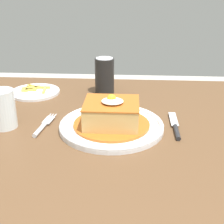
% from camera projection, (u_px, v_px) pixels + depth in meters
% --- Properties ---
extents(dining_table, '(1.35, 0.82, 0.76)m').
position_uv_depth(dining_table, '(133.00, 159.00, 0.93)').
color(dining_table, brown).
rests_on(dining_table, ground_plane).
extents(main_plate, '(0.28, 0.28, 0.02)m').
position_uv_depth(main_plate, '(112.00, 126.00, 0.86)').
color(main_plate, white).
rests_on(main_plate, dining_table).
extents(sandwich_meal, '(0.20, 0.20, 0.09)m').
position_uv_depth(sandwich_meal, '(112.00, 115.00, 0.84)').
color(sandwich_meal, '#B75B1E').
rests_on(sandwich_meal, main_plate).
extents(fork, '(0.03, 0.14, 0.01)m').
position_uv_depth(fork, '(43.00, 126.00, 0.86)').
color(fork, silver).
rests_on(fork, dining_table).
extents(knife, '(0.02, 0.17, 0.01)m').
position_uv_depth(knife, '(176.00, 128.00, 0.85)').
color(knife, '#262628').
rests_on(knife, dining_table).
extents(soda_can, '(0.07, 0.07, 0.12)m').
position_uv_depth(soda_can, '(105.00, 76.00, 1.10)').
color(soda_can, black).
rests_on(soda_can, dining_table).
extents(drinking_glass, '(0.07, 0.07, 0.10)m').
position_uv_depth(drinking_glass, '(3.00, 111.00, 0.85)').
color(drinking_glass, silver).
rests_on(drinking_glass, dining_table).
extents(side_plate_fries, '(0.17, 0.17, 0.02)m').
position_uv_depth(side_plate_fries, '(35.00, 92.00, 1.12)').
color(side_plate_fries, white).
rests_on(side_plate_fries, dining_table).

